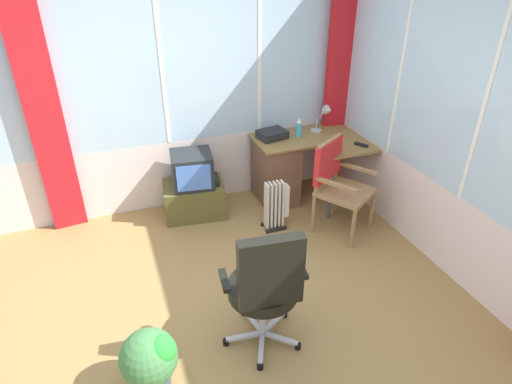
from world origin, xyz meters
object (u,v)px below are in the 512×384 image
object	(u,v)px
paper_tray	(272,134)
office_chair	(266,284)
desk	(280,168)
tv_on_stand	(194,188)
tv_remote	(361,145)
wooden_armchair	(335,175)
potted_plant	(151,359)
desk_lamp	(326,115)
space_heater	(277,205)
spray_bottle	(299,128)

from	to	relation	value
paper_tray	office_chair	world-z (taller)	office_chair
desk	tv_on_stand	world-z (taller)	desk
desk	tv_remote	world-z (taller)	tv_remote
wooden_armchair	tv_on_stand	size ratio (longest dim) A/B	1.31
desk	potted_plant	distance (m)	2.67
tv_on_stand	office_chair	bearing A→B (deg)	-88.36
desk_lamp	tv_remote	world-z (taller)	desk_lamp
desk_lamp	paper_tray	distance (m)	0.65
desk_lamp	space_heater	size ratio (longest dim) A/B	0.60
office_chair	paper_tray	bearing A→B (deg)	66.78
tv_on_stand	paper_tray	bearing A→B (deg)	4.15
paper_tray	space_heater	bearing A→B (deg)	-107.35
desk	paper_tray	world-z (taller)	paper_tray
office_chair	tv_on_stand	xyz separation A→B (m)	(-0.06, 1.96, -0.28)
desk_lamp	office_chair	size ratio (longest dim) A/B	0.31
wooden_armchair	paper_tray	bearing A→B (deg)	114.55
spray_bottle	paper_tray	distance (m)	0.31
tv_remote	desk	bearing A→B (deg)	119.05
paper_tray	space_heater	xyz separation A→B (m)	(-0.19, -0.62, -0.51)
tv_on_stand	wooden_armchair	bearing A→B (deg)	-29.19
tv_on_stand	space_heater	size ratio (longest dim) A/B	1.36
spray_bottle	wooden_armchair	xyz separation A→B (m)	(0.06, -0.73, -0.25)
desk_lamp	tv_remote	xyz separation A→B (m)	(0.18, -0.48, -0.19)
desk	wooden_armchair	xyz separation A→B (m)	(0.29, -0.70, 0.20)
tv_remote	wooden_armchair	size ratio (longest dim) A/B	0.16
spray_bottle	office_chair	world-z (taller)	office_chair
wooden_armchair	tv_on_stand	xyz separation A→B (m)	(-1.29, 0.72, -0.27)
tv_remote	spray_bottle	world-z (taller)	spray_bottle
office_chair	space_heater	xyz separation A→B (m)	(0.68, 1.41, -0.33)
desk_lamp	space_heater	xyz separation A→B (m)	(-0.82, -0.58, -0.67)
desk_lamp	office_chair	distance (m)	2.51
desk	space_heater	xyz separation A→B (m)	(-0.27, -0.53, -0.12)
desk	office_chair	xyz separation A→B (m)	(-0.94, -1.94, 0.20)
desk	tv_on_stand	xyz separation A→B (m)	(-1.00, 0.02, -0.08)
tv_on_stand	space_heater	xyz separation A→B (m)	(0.73, -0.55, -0.05)
tv_remote	tv_on_stand	world-z (taller)	tv_remote
potted_plant	spray_bottle	bearing A→B (deg)	45.76
desk_lamp	tv_on_stand	xyz separation A→B (m)	(-1.55, -0.03, -0.62)
spray_bottle	space_heater	xyz separation A→B (m)	(-0.49, -0.56, -0.57)
tv_remote	space_heater	bearing A→B (deg)	155.24
wooden_armchair	tv_on_stand	bearing A→B (deg)	150.81
wooden_armchair	spray_bottle	bearing A→B (deg)	95.06
wooden_armchair	tv_on_stand	world-z (taller)	wooden_armchair
spray_bottle	paper_tray	bearing A→B (deg)	168.99
desk	potted_plant	world-z (taller)	desk
wooden_armchair	tv_remote	bearing A→B (deg)	30.55
office_chair	spray_bottle	bearing A→B (deg)	59.42
tv_remote	office_chair	world-z (taller)	office_chair
paper_tray	tv_on_stand	xyz separation A→B (m)	(-0.93, -0.07, -0.46)
tv_on_stand	space_heater	bearing A→B (deg)	-37.06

